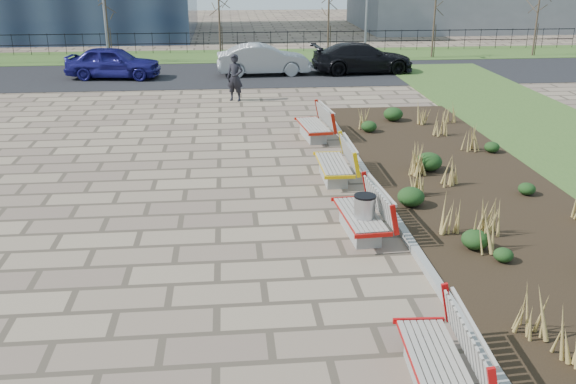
{
  "coord_description": "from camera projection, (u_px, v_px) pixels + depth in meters",
  "views": [
    {
      "loc": [
        0.3,
        -9.57,
        5.62
      ],
      "look_at": [
        1.5,
        3.0,
        0.9
      ],
      "focal_mm": 40.0,
      "sensor_mm": 36.0,
      "label": 1
    }
  ],
  "objects": [
    {
      "name": "ground",
      "position": [
        217.0,
        306.0,
        10.87
      ],
      "size": [
        120.0,
        120.0,
        0.0
      ],
      "primitive_type": "plane",
      "color": "#83715A",
      "rests_on": "ground"
    },
    {
      "name": "bench_b",
      "position": [
        360.0,
        212.0,
        13.49
      ],
      "size": [
        1.04,
        2.15,
        1.0
      ],
      "primitive_type": null,
      "rotation": [
        0.0,
        0.0,
        0.07
      ],
      "color": "#AD0F0B",
      "rests_on": "ground"
    },
    {
      "name": "road",
      "position": [
        221.0,
        75.0,
        31.38
      ],
      "size": [
        80.0,
        7.0,
        0.02
      ],
      "primitive_type": "cube",
      "color": "black",
      "rests_on": "ground"
    },
    {
      "name": "bench_a",
      "position": [
        436.0,
        356.0,
        8.68
      ],
      "size": [
        1.02,
        2.15,
        1.0
      ],
      "primitive_type": null,
      "rotation": [
        0.0,
        0.0,
        -0.06
      ],
      "color": "#BC0C0E",
      "rests_on": "ground"
    },
    {
      "name": "planting_bed",
      "position": [
        469.0,
        190.0,
        16.07
      ],
      "size": [
        4.5,
        18.0,
        0.1
      ],
      "primitive_type": "cube",
      "color": "black",
      "rests_on": "ground"
    },
    {
      "name": "tree_d",
      "position": [
        328.0,
        22.0,
        35.4
      ],
      "size": [
        1.4,
        1.4,
        4.0
      ],
      "primitive_type": null,
      "color": "#4C3D2D",
      "rests_on": "grass_verge_far"
    },
    {
      "name": "litter_bin",
      "position": [
        364.0,
        217.0,
        13.33
      ],
      "size": [
        0.44,
        0.44,
        0.93
      ],
      "primitive_type": "cylinder",
      "color": "#B2B2B7",
      "rests_on": "ground"
    },
    {
      "name": "tree_b",
      "position": [
        107.0,
        24.0,
        34.33
      ],
      "size": [
        1.4,
        1.4,
        4.0
      ],
      "primitive_type": null,
      "color": "#4C3D2D",
      "rests_on": "grass_verge_far"
    },
    {
      "name": "car_blue",
      "position": [
        113.0,
        62.0,
        30.25
      ],
      "size": [
        4.58,
        2.34,
        1.49
      ],
      "primitive_type": "imported",
      "rotation": [
        0.0,
        0.0,
        1.43
      ],
      "color": "navy",
      "rests_on": "road"
    },
    {
      "name": "grass_verge_far",
      "position": [
        221.0,
        56.0,
        36.97
      ],
      "size": [
        80.0,
        5.0,
        0.04
      ],
      "primitive_type": "cube",
      "color": "#33511E",
      "rests_on": "ground"
    },
    {
      "name": "planting_curb",
      "position": [
        378.0,
        192.0,
        15.86
      ],
      "size": [
        0.16,
        18.0,
        0.15
      ],
      "primitive_type": "cube",
      "color": "gray",
      "rests_on": "ground"
    },
    {
      "name": "tree_f",
      "position": [
        537.0,
        20.0,
        36.47
      ],
      "size": [
        1.4,
        1.4,
        4.0
      ],
      "primitive_type": null,
      "color": "#4C3D2D",
      "rests_on": "grass_verge_far"
    },
    {
      "name": "tree_c",
      "position": [
        219.0,
        23.0,
        34.86
      ],
      "size": [
        1.4,
        1.4,
        4.0
      ],
      "primitive_type": null,
      "color": "#4C3D2D",
      "rests_on": "grass_verge_far"
    },
    {
      "name": "lamp_west",
      "position": [
        104.0,
        5.0,
        33.51
      ],
      "size": [
        0.24,
        0.6,
        6.0
      ],
      "primitive_type": null,
      "color": "gray",
      "rests_on": "grass_verge_far"
    },
    {
      "name": "car_silver",
      "position": [
        263.0,
        60.0,
        31.1
      ],
      "size": [
        4.54,
        1.8,
        1.47
      ],
      "primitive_type": "imported",
      "rotation": [
        0.0,
        0.0,
        1.63
      ],
      "color": "gray",
      "rests_on": "road"
    },
    {
      "name": "tree_e",
      "position": [
        434.0,
        21.0,
        35.94
      ],
      "size": [
        1.4,
        1.4,
        4.0
      ],
      "primitive_type": null,
      "color": "#4C3D2D",
      "rests_on": "grass_verge_far"
    },
    {
      "name": "pedestrian",
      "position": [
        235.0,
        78.0,
        25.64
      ],
      "size": [
        0.79,
        0.66,
        1.86
      ],
      "primitive_type": "imported",
      "rotation": [
        0.0,
        0.0,
        -0.38
      ],
      "color": "black",
      "rests_on": "ground"
    },
    {
      "name": "bench_c",
      "position": [
        333.0,
        162.0,
        16.76
      ],
      "size": [
        0.9,
        2.1,
        1.0
      ],
      "primitive_type": null,
      "rotation": [
        0.0,
        0.0,
        0.0
      ],
      "color": "#E5B50C",
      "rests_on": "ground"
    },
    {
      "name": "bench_d",
      "position": [
        313.0,
        123.0,
        20.52
      ],
      "size": [
        1.12,
        2.18,
        1.0
      ],
      "primitive_type": null,
      "rotation": [
        0.0,
        0.0,
        0.11
      ],
      "color": "#A5190B",
      "rests_on": "ground"
    },
    {
      "name": "railing_fence",
      "position": [
        221.0,
        42.0,
        38.15
      ],
      "size": [
        44.0,
        0.1,
        1.2
      ],
      "primitive_type": null,
      "color": "black",
      "rests_on": "grass_verge_far"
    },
    {
      "name": "lamp_east",
      "position": [
        367.0,
        3.0,
        34.76
      ],
      "size": [
        0.24,
        0.6,
        6.0
      ],
      "primitive_type": null,
      "color": "gray",
      "rests_on": "grass_verge_far"
    },
    {
      "name": "car_black",
      "position": [
        362.0,
        58.0,
        31.66
      ],
      "size": [
        5.13,
        2.34,
        1.45
      ],
      "primitive_type": "imported",
      "rotation": [
        0.0,
        0.0,
        1.63
      ],
      "color": "black",
      "rests_on": "road"
    }
  ]
}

